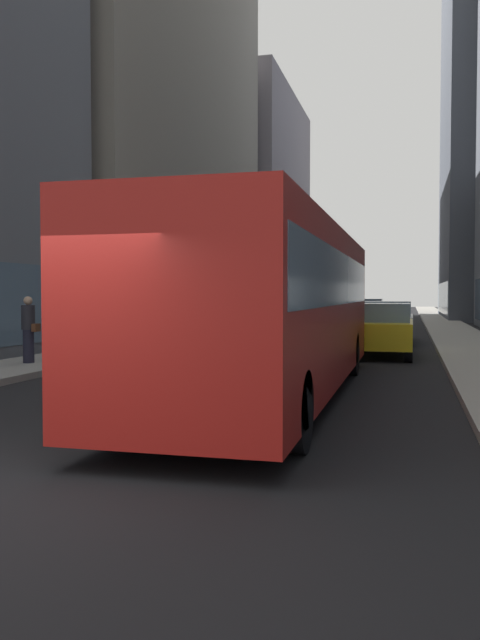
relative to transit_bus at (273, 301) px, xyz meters
The scene contains 14 objects.
ground_plane 28.66m from the transit_bus, 92.40° to the left, with size 120.00×120.00×0.00m, color black.
sidewalk_left 29.45m from the transit_bus, 103.57° to the left, with size 2.40×110.00×0.15m, color gray.
sidewalk_right 28.98m from the transit_bus, 81.05° to the left, with size 2.40×110.00×0.15m, color #ADA89E.
building_left_far 47.79m from the transit_bus, 106.13° to the left, with size 11.22×19.02×19.46m.
transit_bus is the anchor object (origin of this frame).
car_black_suv 27.64m from the transit_bus, 90.00° to the left, with size 1.92×4.10×1.62m.
car_yellow_taxi 8.81m from the transit_bus, 79.48° to the left, with size 1.85×4.42×1.62m.
car_white_van 14.39m from the transit_bus, 83.60° to the left, with size 1.90×4.76×1.62m.
car_silver_sedan 24.99m from the transit_bus, 99.22° to the left, with size 1.78×4.57×1.62m.
car_blue_hatchback 18.65m from the transit_bus, 97.40° to the left, with size 1.91×4.55×1.62m.
car_red_coupe 40.45m from the transit_bus, 93.40° to the left, with size 1.78×4.37×1.62m.
box_truck 10.79m from the transit_bus, 111.77° to the left, with size 2.30×7.50×3.05m.
dalmatian_dog 4.48m from the transit_bus, 118.97° to the right, with size 0.22×0.96×0.72m.
pedestrian_with_handbag 7.53m from the transit_bus, 157.55° to the left, with size 0.45×0.34×1.69m.
Camera 1 is at (3.63, -5.38, 1.90)m, focal length 36.70 mm.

